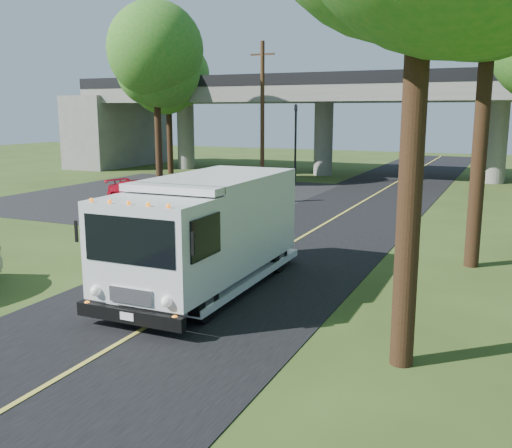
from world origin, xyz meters
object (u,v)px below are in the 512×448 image
Objects in this scene: tree_left_lot at (157,60)px; pedestrian at (284,186)px; traffic_signal at (296,135)px; step_van at (207,229)px; tree_left_far at (169,74)px; utility_pole at (262,114)px; red_sedan at (141,193)px.

pedestrian is at bearing -18.52° from tree_left_lot.
step_van is (5.84, -22.41, -1.55)m from traffic_signal.
step_van is at bearing -55.55° from tree_left_far.
tree_left_lot is at bearing -63.43° from tree_left_far.
step_van is 15.35m from pedestrian.
traffic_signal is at bearing -9.65° from tree_left_far.
utility_pole is 1.24× the size of step_van.
red_sedan is (-2.82, -9.23, -3.99)m from utility_pole.
tree_left_far reaches higher than pedestrian.
traffic_signal reaches higher than red_sedan.
red_sedan is at bearing 131.64° from step_van.
traffic_signal is 2.86m from utility_pole.
tree_left_far is 1.37× the size of step_van.
tree_left_lot is at bearing -19.74° from pedestrian.
utility_pole is 7.63m from pedestrian.
utility_pole is 5.34× the size of pedestrian.
utility_pole is 7.43m from tree_left_lot.
step_van is (16.63, -24.24, -5.80)m from tree_left_far.
tree_left_far is at bearing -36.94° from pedestrian.
pedestrian is (-3.64, 14.90, -0.80)m from step_van.
pedestrian is (3.70, -5.51, -3.75)m from utility_pole.
red_sedan is (-4.32, -11.23, -2.59)m from traffic_signal.
traffic_signal is 23.21m from step_van.
tree_left_far is at bearing 157.57° from utility_pole.
tree_left_lot is 1.45× the size of step_van.
tree_left_lot is 6.23× the size of pedestrian.
tree_left_lot is 10.73m from red_sedan.
traffic_signal is 3.09× the size of pedestrian.
utility_pole is (-1.50, -2.00, 1.40)m from traffic_signal.
utility_pole is at bearing 109.16° from step_van.
tree_left_lot is at bearing 41.11° from red_sedan.
utility_pole reaches higher than pedestrian.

